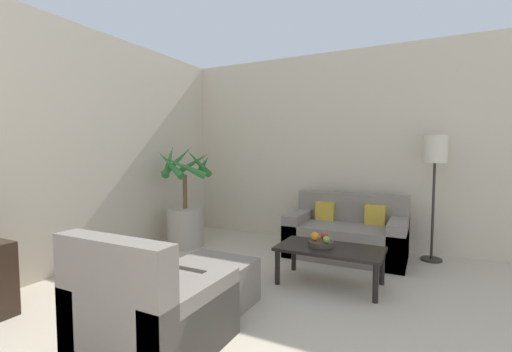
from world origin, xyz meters
The scene contains 12 objects.
wall_back centered at (0.00, 5.94, 1.35)m, with size 7.65×0.06×2.70m.
wall_left centered at (-3.06, 2.96, 1.35)m, with size 0.06×7.51×2.70m.
potted_palm centered at (-2.55, 4.80, 0.48)m, with size 0.76×0.84×1.42m.
sofa_loveseat centered at (-0.46, 5.35, 0.26)m, with size 1.41×0.79×0.76m.
floor_lamp centered at (0.49, 5.62, 1.23)m, with size 0.26×0.26×1.50m.
coffee_table centered at (-0.41, 4.34, 0.32)m, with size 1.01×0.55×0.37m.
fruit_bowl centered at (-0.50, 4.35, 0.39)m, with size 0.25×0.25×0.05m.
apple_red centered at (-0.48, 4.40, 0.45)m, with size 0.07×0.07×0.07m.
apple_green centered at (-0.43, 4.30, 0.45)m, with size 0.07×0.07×0.07m.
orange_fruit centered at (-0.57, 4.35, 0.46)m, with size 0.08×0.08×0.08m.
armchair centered at (-1.17, 2.70, 0.26)m, with size 0.83×0.81×0.81m.
ottoman centered at (-1.18, 3.48, 0.19)m, with size 0.63×0.48×0.37m.
Camera 1 is at (0.43, 1.08, 1.30)m, focal length 24.00 mm.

